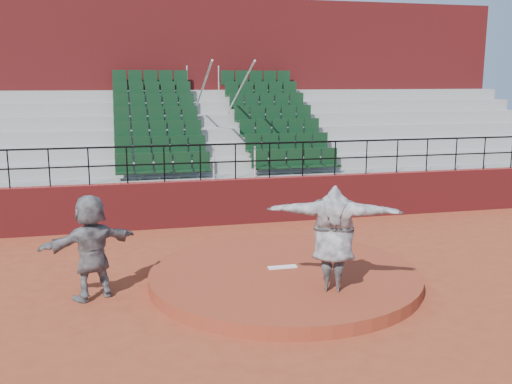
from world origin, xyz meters
TOP-DOWN VIEW (x-y plane):
  - ground at (0.00, 0.00)m, footprint 90.00×90.00m
  - pitchers_mound at (0.00, 0.00)m, footprint 5.50×5.50m
  - pitching_rubber at (0.00, 0.15)m, footprint 0.60×0.15m
  - boundary_wall at (0.00, 5.00)m, footprint 24.00×0.30m
  - wall_railing at (0.00, 5.00)m, footprint 24.04×0.05m
  - seating_deck at (0.00, 8.65)m, footprint 24.00×5.97m
  - press_box_facade at (0.00, 12.60)m, footprint 24.00×3.00m
  - pitcher at (0.55, -1.27)m, footprint 2.49×1.52m
  - fielder at (-3.76, -0.00)m, footprint 1.94×1.29m

SIDE VIEW (x-z plane):
  - ground at x=0.00m, z-range 0.00..0.00m
  - pitchers_mound at x=0.00m, z-range 0.00..0.25m
  - pitching_rubber at x=0.00m, z-range 0.25..0.28m
  - boundary_wall at x=0.00m, z-range 0.00..1.30m
  - fielder at x=-3.76m, z-range 0.00..2.01m
  - pitcher at x=0.55m, z-range 0.25..2.22m
  - seating_deck at x=0.00m, z-range -0.88..3.75m
  - wall_railing at x=0.00m, z-range 1.52..2.54m
  - press_box_facade at x=0.00m, z-range 0.00..7.10m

